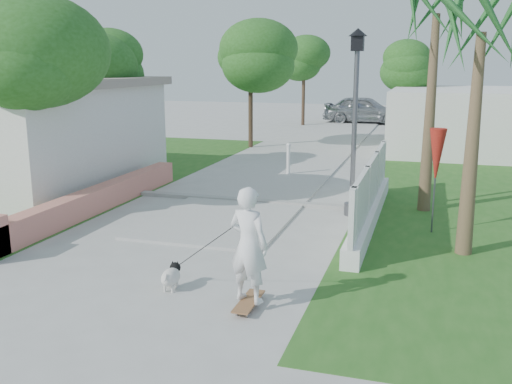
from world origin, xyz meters
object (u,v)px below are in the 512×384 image
(skateboarder, at_px, (225,247))
(dog, at_px, (171,276))
(patio_umbrella, at_px, (437,157))
(street_lamp, at_px, (355,116))
(bollard, at_px, (288,158))
(parked_car, at_px, (365,110))

(skateboarder, bearing_deg, dog, 4.79)
(patio_umbrella, xyz_separation_m, dog, (-4.10, -4.62, -1.46))
(skateboarder, distance_m, dog, 1.22)
(street_lamp, distance_m, skateboarder, 6.12)
(bollard, bearing_deg, skateboarder, -81.64)
(bollard, xyz_separation_m, skateboarder, (1.51, -10.30, 0.30))
(dog, bearing_deg, patio_umbrella, 43.89)
(skateboarder, bearing_deg, street_lamp, -86.31)
(street_lamp, height_order, skateboarder, street_lamp)
(street_lamp, relative_size, parked_car, 0.88)
(street_lamp, bearing_deg, skateboarder, -101.55)
(patio_umbrella, distance_m, skateboarder, 5.77)
(street_lamp, xyz_separation_m, bollard, (-2.70, 4.50, -1.84))
(dog, height_order, parked_car, parked_car)
(street_lamp, bearing_deg, patio_umbrella, -27.76)
(dog, bearing_deg, bollard, 88.33)
(bollard, bearing_deg, parked_car, 88.51)
(patio_umbrella, height_order, skateboarder, patio_umbrella)
(patio_umbrella, bearing_deg, skateboarder, -122.72)
(bollard, xyz_separation_m, dog, (0.50, -10.12, -0.35))
(skateboarder, distance_m, parked_car, 28.36)
(bollard, bearing_deg, patio_umbrella, -50.09)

